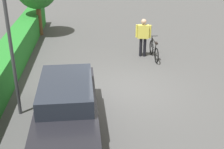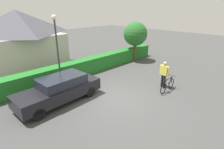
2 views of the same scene
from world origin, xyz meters
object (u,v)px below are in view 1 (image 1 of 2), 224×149
parked_car_near (67,106)px  person_rider (143,35)px  street_lamp (8,24)px  bicycle (154,50)px

parked_car_near → person_rider: size_ratio=2.67×
street_lamp → parked_car_near: bearing=-121.7°
bicycle → person_rider: bearing=58.0°
person_rider → street_lamp: bearing=135.3°
bicycle → parked_car_near: bearing=146.6°
parked_car_near → bicycle: (5.21, -3.43, -0.38)m
parked_car_near → bicycle: size_ratio=2.70×
parked_car_near → street_lamp: size_ratio=1.03×
parked_car_near → bicycle: 6.24m
person_rider → street_lamp: size_ratio=0.39×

